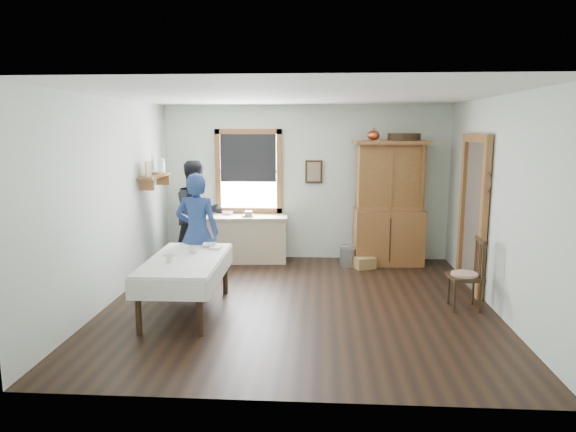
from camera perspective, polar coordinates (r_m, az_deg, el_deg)
The scene contains 20 objects.
room at distance 6.59m, azimuth 1.26°, elevation 1.49°, with size 5.01×5.01×2.70m.
window at distance 9.09m, azimuth -4.41°, elevation 5.42°, with size 1.18×0.07×1.48m.
doorway at distance 7.77m, azimuth 19.95°, elevation 0.75°, with size 0.09×1.14×2.22m.
wall_shelf at distance 8.51m, azimuth -14.49°, elevation 4.52°, with size 0.24×1.00×0.44m.
framed_picture at distance 9.01m, azimuth 2.88°, elevation 4.94°, with size 0.30×0.04×0.40m, color #342212.
rug_beater at distance 7.18m, azimuth 21.37°, elevation 4.47°, with size 0.27×0.27×0.01m, color black.
work_counter at distance 8.96m, azimuth -4.60°, elevation -2.54°, with size 1.40×0.53×0.80m, color tan.
china_hutch at distance 8.82m, azimuth 11.17°, elevation 1.40°, with size 1.23×0.59×2.10m, color #9B5930.
dining_table at distance 6.63m, azimuth -11.22°, elevation -7.52°, with size 0.92×1.74×0.70m, color white.
spindle_chair at distance 6.96m, azimuth 19.10°, elevation -6.06°, with size 0.43×0.43×0.93m, color #342212.
pail at distance 8.75m, azimuth 6.69°, elevation -4.53°, with size 0.29×0.29×0.31m, color gray.
wicker_basket at distance 8.64m, azimuth 8.51°, elevation -5.17°, with size 0.32×0.23×0.19m, color #9C7D46.
woman_blue at distance 7.34m, azimuth -10.03°, elevation -2.32°, with size 0.57×0.38×1.57m, color navy.
figure_dark at distance 8.62m, azimuth -9.99°, elevation -0.28°, with size 0.80×0.62×1.65m, color black.
table_cup_a at distance 6.78m, azimuth -10.49°, elevation -3.66°, with size 0.12×0.12×0.09m, color silver.
table_cup_b at distance 6.37m, azimuth -13.04°, elevation -4.59°, with size 0.10×0.10×0.10m, color silver.
table_bowl at distance 7.08m, azimuth -8.70°, elevation -3.21°, with size 0.22×0.22×0.05m, color silver.
counter_book at distance 8.86m, azimuth -5.04°, elevation 0.03°, with size 0.16×0.21×0.02m, color #7C6A52.
counter_bowl at distance 9.05m, azimuth -6.71°, elevation 0.33°, with size 0.19×0.19×0.06m, color silver.
shelf_bowl at distance 8.52m, azimuth -14.47°, elevation 4.69°, with size 0.22×0.22×0.05m, color silver.
Camera 1 is at (0.27, -6.52, 2.28)m, focal length 32.00 mm.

